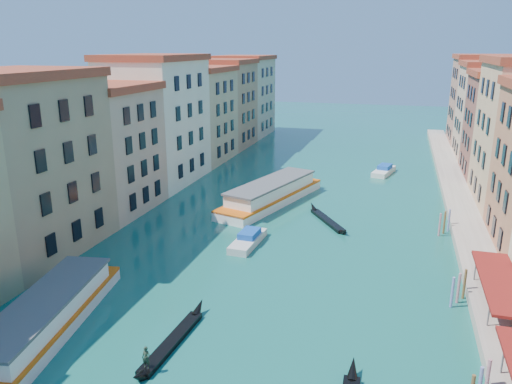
% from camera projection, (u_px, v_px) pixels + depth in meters
% --- Properties ---
extents(left_bank_palazzos, '(12.80, 128.40, 21.00)m').
position_uv_depth(left_bank_palazzos, '(138.00, 130.00, 77.06)').
color(left_bank_palazzos, '#C2AC8C').
rests_on(left_bank_palazzos, ground).
extents(quay, '(4.00, 140.00, 1.00)m').
position_uv_depth(quay, '(463.00, 214.00, 67.11)').
color(quay, gray).
rests_on(quay, ground).
extents(mooring_poles_right, '(1.44, 54.24, 3.20)m').
position_uv_depth(mooring_poles_right, '(474.00, 363.00, 34.31)').
color(mooring_poles_right, brown).
rests_on(mooring_poles_right, ground).
extents(vaporetto_near, '(7.75, 20.33, 2.95)m').
position_uv_depth(vaporetto_near, '(46.00, 317.00, 40.11)').
color(vaporetto_near, silver).
rests_on(vaporetto_near, ground).
extents(vaporetto_far, '(11.23, 22.88, 3.33)m').
position_uv_depth(vaporetto_far, '(272.00, 193.00, 73.13)').
color(vaporetto_far, white).
rests_on(vaporetto_far, ground).
extents(gondola_fore, '(1.50, 11.58, 2.31)m').
position_uv_depth(gondola_fore, '(172.00, 340.00, 38.59)').
color(gondola_fore, black).
rests_on(gondola_fore, ground).
extents(gondola_far, '(6.99, 10.20, 1.64)m').
position_uv_depth(gondola_far, '(327.00, 219.00, 65.65)').
color(gondola_far, black).
rests_on(gondola_far, ground).
extents(motorboat_mid, '(2.70, 7.51, 1.53)m').
position_uv_depth(motorboat_mid, '(248.00, 239.00, 58.12)').
color(motorboat_mid, silver).
rests_on(motorboat_mid, ground).
extents(motorboat_far, '(4.13, 8.04, 1.59)m').
position_uv_depth(motorboat_far, '(384.00, 170.00, 90.19)').
color(motorboat_far, white).
rests_on(motorboat_far, ground).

